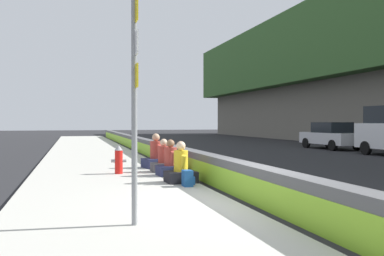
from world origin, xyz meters
name	(u,v)px	position (x,y,z in m)	size (l,w,h in m)	color
ground_plane	(259,208)	(0.00, 0.00, 0.00)	(160.00, 160.00, 0.00)	#232326
sidewalk_strip	(127,213)	(0.00, 2.65, 0.07)	(80.00, 4.40, 0.14)	#B5B2A8
jersey_barrier	(259,187)	(0.00, 0.00, 0.42)	(76.00, 0.45, 0.85)	#545456
route_sign_post	(135,90)	(-1.23, 2.68, 2.23)	(0.44, 0.09, 3.60)	gray
fire_hydrant	(119,159)	(5.23, 2.25, 0.59)	(0.26, 0.46, 0.88)	red
seated_person_foreground	(181,169)	(2.93, 0.86, 0.48)	(0.70, 0.81, 1.09)	black
seated_person_middle	(171,164)	(4.41, 0.80, 0.48)	(0.69, 0.80, 1.07)	#23284C
seated_person_rear	(164,161)	(5.34, 0.81, 0.47)	(0.67, 0.77, 1.05)	#424247
seated_person_far	(156,157)	(6.60, 0.82, 0.51)	(0.89, 0.99, 1.19)	#23284C
backpack	(188,178)	(2.24, 0.87, 0.33)	(0.32, 0.28, 0.40)	navy
parked_car_fourth	(331,136)	(15.21, -12.15, 0.86)	(4.52, 1.99, 1.71)	silver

